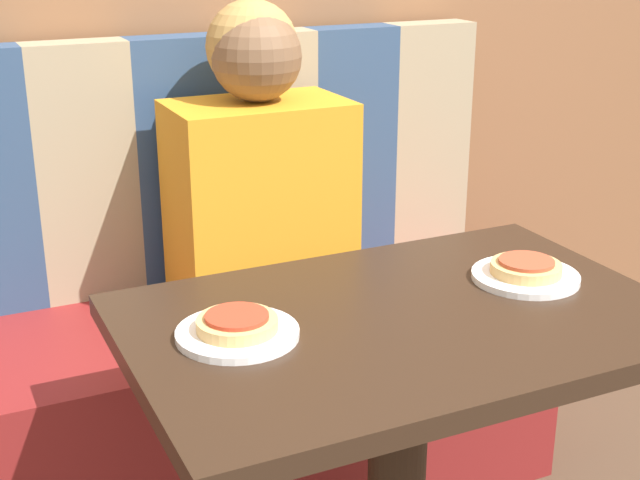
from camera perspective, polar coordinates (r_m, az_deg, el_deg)
name	(u,v)px	position (r m, az deg, el deg)	size (l,w,h in m)	color
booth_seat	(265,397)	(2.15, -3.57, -10.00)	(1.33, 0.53, 0.49)	maroon
booth_backrest	(226,157)	(2.14, -6.06, 5.30)	(1.33, 0.09, 0.58)	navy
dining_table	(400,379)	(1.49, 5.14, -8.83)	(0.88, 0.58, 0.72)	black
person	(259,168)	(1.93, -3.96, 4.63)	(0.38, 0.24, 0.67)	orange
plate_left	(237,333)	(1.36, -5.30, -5.98)	(0.19, 0.19, 0.01)	white
plate_right	(525,276)	(1.60, 13.01, -2.29)	(0.19, 0.19, 0.01)	white
pizza_left	(237,323)	(1.35, -5.33, -5.30)	(0.12, 0.12, 0.03)	tan
pizza_right	(526,267)	(1.59, 13.05, -1.70)	(0.12, 0.12, 0.03)	tan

